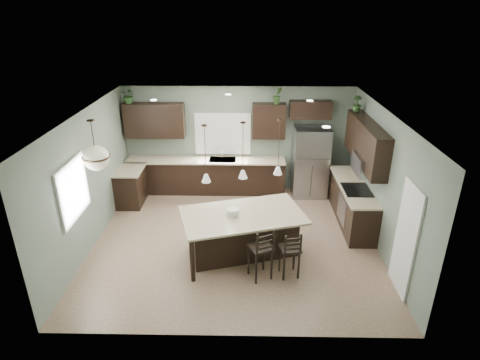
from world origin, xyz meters
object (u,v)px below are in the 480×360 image
serving_dish (233,212)px  kitchen_island (243,234)px  plant_back_left (129,95)px  bar_stool_right (290,253)px  refrigerator (310,162)px  bar_stool_center (260,253)px

serving_dish → kitchen_island: bearing=16.1°
serving_dish → plant_back_left: size_ratio=0.60×
plant_back_left → serving_dish: bearing=-49.0°
bar_stool_right → plant_back_left: (-3.79, 3.76, 2.11)m
refrigerator → bar_stool_right: refrigerator is taller
kitchen_island → bar_stool_right: size_ratio=2.43×
bar_stool_right → refrigerator: bearing=64.6°
bar_stool_center → plant_back_left: 5.42m
refrigerator → serving_dish: (-1.92, -2.91, 0.07)m
kitchen_island → bar_stool_right: bar_stool_right is taller
bar_stool_right → bar_stool_center: bearing=174.5°
bar_stool_center → plant_back_left: (-3.24, 3.82, 2.06)m
bar_stool_center → bar_stool_right: bar_stool_center is taller
kitchen_island → refrigerator: bearing=42.7°
kitchen_island → bar_stool_right: 1.11m
bar_stool_center → plant_back_left: size_ratio=2.70×
bar_stool_center → bar_stool_right: (0.55, 0.06, -0.05)m
bar_stool_right → serving_dish: bearing=137.7°
serving_dish → bar_stool_center: bearing=-52.8°
serving_dish → bar_stool_center: (0.52, -0.69, -0.46)m
bar_stool_center → bar_stool_right: size_ratio=1.10×
bar_stool_right → plant_back_left: plant_back_left is taller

